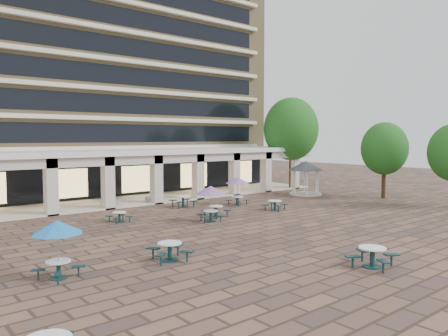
{
  "coord_description": "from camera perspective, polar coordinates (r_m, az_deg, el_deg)",
  "views": [
    {
      "loc": [
        -16.29,
        -18.44,
        5.41
      ],
      "look_at": [
        1.49,
        3.0,
        3.46
      ],
      "focal_mm": 35.0,
      "sensor_mm": 36.0,
      "label": 1
    }
  ],
  "objects": [
    {
      "name": "picnic_table_4",
      "position": [
        17.95,
        -20.92,
        -7.51
      ],
      "size": [
        1.95,
        1.95,
        2.25
      ],
      "rotation": [
        0.0,
        0.0,
        0.41
      ],
      "color": "#123336",
      "rests_on": "ground"
    },
    {
      "name": "picnic_table_13",
      "position": [
        34.23,
        -5.37,
        -4.25
      ],
      "size": [
        2.14,
        2.14,
        0.85
      ],
      "rotation": [
        0.0,
        0.0,
        -0.19
      ],
      "color": "#123336",
      "rests_on": "ground"
    },
    {
      "name": "tree_east_c",
      "position": [
        46.83,
        8.75,
        5.04
      ],
      "size": [
        5.78,
        5.78,
        9.64
      ],
      "color": "#412A1A",
      "rests_on": "ground"
    },
    {
      "name": "picnic_table_1",
      "position": [
        19.57,
        18.8,
        -10.74
      ],
      "size": [
        2.2,
        2.2,
        0.84
      ],
      "rotation": [
        0.0,
        0.0,
        0.26
      ],
      "color": "#123336",
      "rests_on": "ground"
    },
    {
      "name": "picnic_table_6",
      "position": [
        28.1,
        -1.76,
        -3.08
      ],
      "size": [
        1.99,
        1.99,
        2.29
      ],
      "rotation": [
        0.0,
        0.0,
        -0.41
      ],
      "color": "#123336",
      "rests_on": "ground"
    },
    {
      "name": "gazebo",
      "position": [
        41.89,
        10.64,
        -0.19
      ],
      "size": [
        3.42,
        3.42,
        3.18
      ],
      "rotation": [
        0.0,
        0.0,
        -0.24
      ],
      "color": "beige",
      "rests_on": "ground"
    },
    {
      "name": "tree_east_a",
      "position": [
        41.28,
        20.22,
        2.38
      ],
      "size": [
        4.07,
        4.07,
        6.78
      ],
      "color": "#412A1A",
      "rests_on": "ground"
    },
    {
      "name": "picnic_table_5",
      "position": [
        19.68,
        -7.1,
        -10.54
      ],
      "size": [
        2.09,
        2.09,
        0.81
      ],
      "rotation": [
        0.0,
        0.0,
        -0.25
      ],
      "color": "#123336",
      "rests_on": "ground"
    },
    {
      "name": "planter_right",
      "position": [
        36.73,
        -9.06,
        -3.85
      ],
      "size": [
        1.5,
        0.6,
        1.16
      ],
      "color": "#989893",
      "rests_on": "ground"
    },
    {
      "name": "ground",
      "position": [
        25.19,
        1.76,
        -8.41
      ],
      "size": [
        120.0,
        120.0,
        0.0
      ],
      "primitive_type": "plane",
      "color": "brown",
      "rests_on": "ground"
    },
    {
      "name": "apartment_building",
      "position": [
        47.38,
        -19.57,
        12.5
      ],
      "size": [
        40.0,
        15.5,
        25.2
      ],
      "color": "#9E8859",
      "rests_on": "ground"
    },
    {
      "name": "picnic_table_11",
      "position": [
        34.88,
        1.79,
        -1.76
      ],
      "size": [
        1.95,
        1.95,
        2.25
      ],
      "rotation": [
        0.0,
        0.0,
        0.18
      ],
      "color": "#123336",
      "rests_on": "ground"
    },
    {
      "name": "retail_arcade",
      "position": [
        37.09,
        -13.54,
        0.16
      ],
      "size": [
        42.0,
        6.6,
        4.4
      ],
      "color": "white",
      "rests_on": "ground"
    },
    {
      "name": "picnic_table_10",
      "position": [
        30.04,
        -1.05,
        -5.53
      ],
      "size": [
        1.83,
        1.83,
        0.74
      ],
      "rotation": [
        0.0,
        0.0,
        0.15
      ],
      "color": "#123336",
      "rests_on": "ground"
    },
    {
      "name": "picnic_table_7",
      "position": [
        32.76,
        6.67,
        -4.75
      ],
      "size": [
        1.99,
        1.99,
        0.74
      ],
      "rotation": [
        0.0,
        0.0,
        0.34
      ],
      "color": "#123336",
      "rests_on": "ground"
    },
    {
      "name": "planter_left",
      "position": [
        34.94,
        -14.51,
        -4.13
      ],
      "size": [
        1.5,
        0.77,
        1.31
      ],
      "color": "#989893",
      "rests_on": "ground"
    },
    {
      "name": "picnic_table_8",
      "position": [
        28.9,
        -13.5,
        -6.12
      ],
      "size": [
        1.46,
        1.46,
        0.65
      ],
      "rotation": [
        0.0,
        0.0,
        0.0
      ],
      "color": "#123336",
      "rests_on": "ground"
    }
  ]
}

